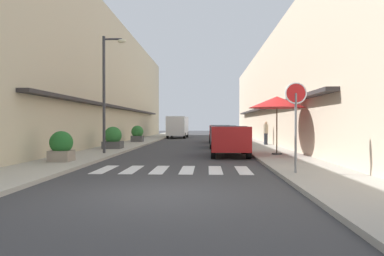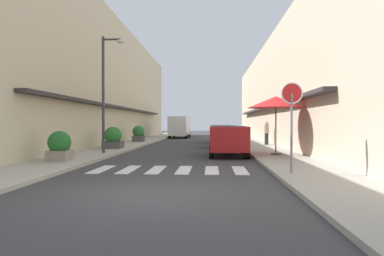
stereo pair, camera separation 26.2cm
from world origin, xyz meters
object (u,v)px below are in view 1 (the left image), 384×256
pedestrian_walking_near (266,132)px  planter_far (137,134)px  planter_midblock (113,138)px  round_street_sign (296,103)px  street_lamp (107,82)px  planter_corner (61,146)px  cafe_umbrella (277,102)px  parked_car_near (229,137)px  parked_car_far (220,132)px  delivery_van (178,125)px  parked_car_mid (224,134)px

pedestrian_walking_near → planter_far: bearing=98.0°
pedestrian_walking_near → planter_midblock: bearing=141.3°
round_street_sign → planter_far: bearing=114.9°
street_lamp → planter_corner: 4.86m
cafe_umbrella → parked_car_near: bearing=174.8°
planter_midblock → pedestrian_walking_near: bearing=23.3°
planter_corner → planter_midblock: size_ratio=0.91×
parked_car_far → planter_far: (-6.72, -1.29, -0.16)m
street_lamp → planter_midblock: (-0.64, 3.36, -2.90)m
planter_midblock → planter_corner: bearing=-90.9°
parked_car_far → round_street_sign: round_street_sign is taller
parked_car_far → planter_far: parked_car_far is taller
parked_car_near → planter_corner: size_ratio=3.35×
parked_car_near → delivery_van: (-4.32, 21.86, 0.49)m
parked_car_far → pedestrian_walking_near: bearing=-58.0°
round_street_sign → planter_corner: (-8.30, 2.91, -1.48)m
round_street_sign → pedestrian_walking_near: 14.36m
parked_car_far → cafe_umbrella: size_ratio=1.61×
pedestrian_walking_near → planter_corner: bearing=167.2°
planter_midblock → delivery_van: bearing=82.8°
parked_car_near → planter_far: bearing=121.1°
delivery_van → pedestrian_walking_near: size_ratio=3.35×
delivery_van → street_lamp: 21.94m
parked_car_far → delivery_van: size_ratio=0.82×
planter_corner → delivery_van: bearing=84.6°
parked_car_far → pedestrian_walking_near: size_ratio=2.74×
planter_corner → planter_far: planter_far is taller
parked_car_mid → planter_far: size_ratio=3.08×
parked_car_mid → delivery_van: delivery_van is taller
planter_corner → pedestrian_walking_near: bearing=49.2°
parked_car_near → parked_car_far: (0.00, 12.45, 0.00)m
parked_car_mid → parked_car_near: bearing=-90.0°
delivery_van → planter_midblock: bearing=-97.2°
parked_car_mid → pedestrian_walking_near: 3.39m
cafe_umbrella → planter_midblock: bearing=157.6°
parked_car_near → round_street_sign: round_street_sign is taller
parked_car_near → parked_car_mid: same height
parked_car_far → planter_midblock: size_ratio=3.46×
planter_corner → planter_midblock: 7.17m
delivery_van → pedestrian_walking_near: 16.02m
delivery_van → round_street_sign: round_street_sign is taller
delivery_van → cafe_umbrella: (6.56, -22.06, 1.20)m
cafe_umbrella → pedestrian_walking_near: bearing=84.4°
delivery_van → cafe_umbrella: bearing=-73.4°
parked_car_mid → round_street_sign: size_ratio=1.50×
round_street_sign → planter_midblock: bearing=129.1°
planter_corner → planter_far: size_ratio=0.90×
parked_car_mid → cafe_umbrella: size_ratio=1.46×
cafe_umbrella → planter_far: size_ratio=2.12×
street_lamp → parked_car_mid: bearing=44.7°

